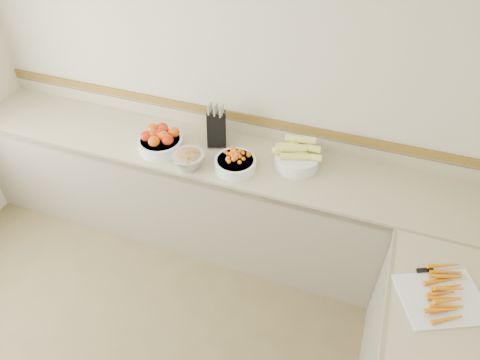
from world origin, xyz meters
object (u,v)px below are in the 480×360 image
(knife_block, at_px, (217,128))
(cutting_board, at_px, (442,295))
(tomato_bowl, at_px, (160,140))
(cherry_tomato_bowl, at_px, (235,162))
(rhubarb_bowl, at_px, (189,159))
(corn_bowl, at_px, (297,156))

(knife_block, xyz_separation_m, cutting_board, (1.62, -0.87, -0.12))
(tomato_bowl, height_order, cherry_tomato_bowl, tomato_bowl)
(tomato_bowl, bearing_deg, cutting_board, -18.29)
(rhubarb_bowl, distance_m, cutting_board, 1.78)
(corn_bowl, bearing_deg, cherry_tomato_bowl, -155.83)
(knife_block, relative_size, tomato_bowl, 1.01)
(tomato_bowl, relative_size, cutting_board, 0.64)
(cutting_board, bearing_deg, rhubarb_bowl, 162.63)
(cherry_tomato_bowl, xyz_separation_m, corn_bowl, (0.40, 0.18, 0.03))
(corn_bowl, xyz_separation_m, rhubarb_bowl, (-0.71, -0.27, -0.01))
(knife_block, distance_m, tomato_bowl, 0.43)
(knife_block, bearing_deg, cutting_board, -28.12)
(corn_bowl, distance_m, cutting_board, 1.28)
(tomato_bowl, xyz_separation_m, rhubarb_bowl, (0.29, -0.13, -0.01))
(cherry_tomato_bowl, xyz_separation_m, cutting_board, (1.39, -0.63, -0.03))
(tomato_bowl, bearing_deg, cherry_tomato_bowl, -2.84)
(rhubarb_bowl, bearing_deg, knife_block, 76.67)
(knife_block, xyz_separation_m, tomato_bowl, (-0.37, -0.21, -0.06))
(corn_bowl, relative_size, cutting_board, 0.67)
(tomato_bowl, height_order, cutting_board, tomato_bowl)
(cherry_tomato_bowl, bearing_deg, tomato_bowl, 177.16)
(corn_bowl, bearing_deg, knife_block, 174.46)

